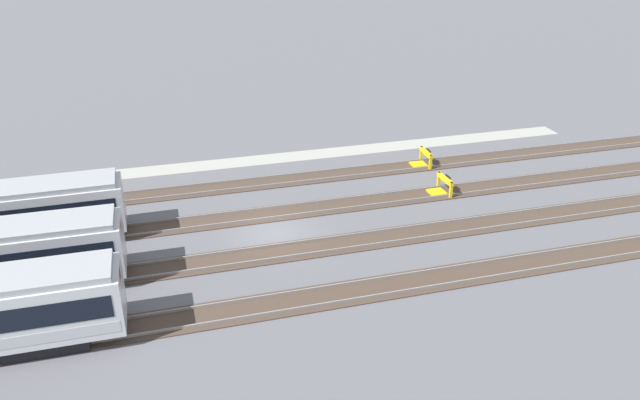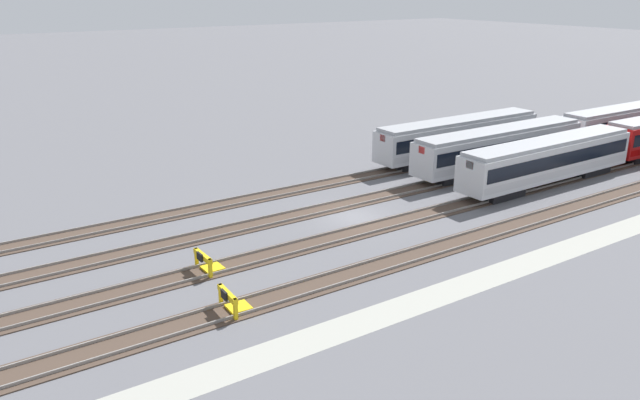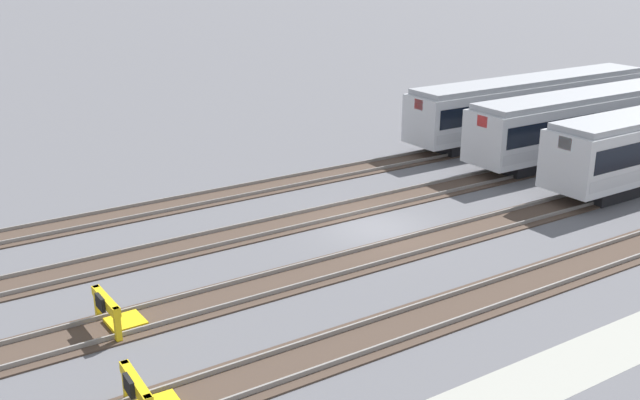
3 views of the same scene
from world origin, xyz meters
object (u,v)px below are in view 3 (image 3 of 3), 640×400
at_px(subway_car_front_row_left_inner, 532,104).
at_px(bumper_stop_near_inner_track, 115,313).
at_px(subway_car_back_row_leftmost, 598,119).
at_px(bumper_stop_nearest_track, 147,397).

relative_size(subway_car_front_row_left_inner, bumper_stop_near_inner_track, 8.99).
relative_size(subway_car_front_row_left_inner, subway_car_back_row_leftmost, 1.00).
height_order(subway_car_back_row_leftmost, bumper_stop_nearest_track, subway_car_back_row_leftmost).
distance_m(bumper_stop_nearest_track, bumper_stop_near_inner_track, 4.96).
xyz_separation_m(subway_car_front_row_left_inner, bumper_stop_nearest_track, (-30.27, -14.66, -1.53)).
relative_size(subway_car_back_row_leftmost, bumper_stop_nearest_track, 8.98).
bearing_deg(subway_car_front_row_left_inner, subway_car_back_row_leftmost, -90.00).
bearing_deg(bumper_stop_nearest_track, subway_car_back_row_leftmost, 17.95).
bearing_deg(subway_car_back_row_leftmost, bumper_stop_near_inner_track, -170.53).
distance_m(subway_car_back_row_leftmost, bumper_stop_near_inner_track, 29.90).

